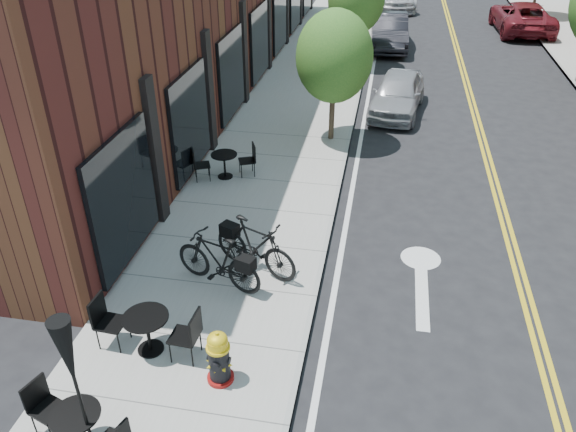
# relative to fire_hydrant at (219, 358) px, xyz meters

# --- Properties ---
(ground) EXTENTS (120.00, 120.00, 0.00)m
(ground) POSITION_rel_fire_hydrant_xyz_m (1.25, 0.82, -0.59)
(ground) COLOR black
(ground) RESTS_ON ground
(sidewalk_near) EXTENTS (4.00, 70.00, 0.12)m
(sidewalk_near) POSITION_rel_fire_hydrant_xyz_m (-0.75, 10.82, -0.53)
(sidewalk_near) COLOR #9E9B93
(sidewalk_near) RESTS_ON ground
(tree_near_a) EXTENTS (2.20, 2.20, 3.81)m
(tree_near_a) POSITION_rel_fire_hydrant_xyz_m (0.65, 9.82, 2.01)
(tree_near_a) COLOR #382B1E
(tree_near_a) RESTS_ON sidewalk_near
(fire_hydrant) EXTENTS (0.46, 0.46, 1.00)m
(fire_hydrant) POSITION_rel_fire_hydrant_xyz_m (0.00, 0.00, 0.00)
(fire_hydrant) COLOR maroon
(fire_hydrant) RESTS_ON sidewalk_near
(bicycle_left) EXTENTS (1.99, 1.12, 1.15)m
(bicycle_left) POSITION_rel_fire_hydrant_xyz_m (-0.70, 2.35, 0.10)
(bicycle_left) COLOR black
(bicycle_left) RESTS_ON sidewalk_near
(bicycle_right) EXTENTS (2.02, 1.31, 1.18)m
(bicycle_right) POSITION_rel_fire_hydrant_xyz_m (-0.09, 2.92, 0.12)
(bicycle_right) COLOR black
(bicycle_right) RESTS_ON sidewalk_near
(bistro_set_a) EXTENTS (1.79, 0.81, 0.96)m
(bistro_set_a) POSITION_rel_fire_hydrant_xyz_m (-1.35, 0.42, 0.01)
(bistro_set_a) COLOR black
(bistro_set_a) RESTS_ON sidewalk_near
(bistro_set_b) EXTENTS (1.65, 0.90, 0.87)m
(bistro_set_b) POSITION_rel_fire_hydrant_xyz_m (-1.57, -1.53, -0.04)
(bistro_set_b) COLOR black
(bistro_set_b) RESTS_ON sidewalk_near
(bistro_set_c) EXTENTS (1.63, 1.00, 0.87)m
(bistro_set_c) POSITION_rel_fire_hydrant_xyz_m (-1.83, 6.78, -0.04)
(bistro_set_c) COLOR black
(bistro_set_c) RESTS_ON sidewalk_near
(patio_umbrella) EXTENTS (0.40, 0.40, 2.49)m
(patio_umbrella) POSITION_rel_fire_hydrant_xyz_m (-1.32, -1.65, 1.32)
(patio_umbrella) COLOR black
(patio_umbrella) RESTS_ON sidewalk_near
(parked_car_a) EXTENTS (2.07, 4.09, 1.34)m
(parked_car_a) POSITION_rel_fire_hydrant_xyz_m (2.57, 12.70, 0.08)
(parked_car_a) COLOR #919298
(parked_car_a) RESTS_ON ground
(parked_car_b) EXTENTS (1.85, 4.67, 1.51)m
(parked_car_b) POSITION_rel_fire_hydrant_xyz_m (2.05, 20.98, 0.16)
(parked_car_b) COLOR black
(parked_car_b) RESTS_ON ground
(parked_car_far) EXTENTS (2.75, 5.55, 1.51)m
(parked_car_far) POSITION_rel_fire_hydrant_xyz_m (8.61, 25.23, 0.16)
(parked_car_far) COLOR maroon
(parked_car_far) RESTS_ON ground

